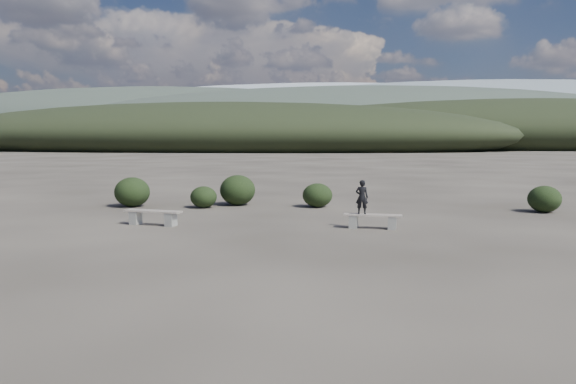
# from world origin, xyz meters

# --- Properties ---
(ground) EXTENTS (1200.00, 1200.00, 0.00)m
(ground) POSITION_xyz_m (0.00, 0.00, 0.00)
(ground) COLOR #2D2923
(ground) RESTS_ON ground
(bench_left) EXTENTS (1.75, 0.66, 0.43)m
(bench_left) POSITION_xyz_m (-4.30, 4.48, 0.26)
(bench_left) COLOR gray
(bench_left) RESTS_ON ground
(bench_right) EXTENTS (1.61, 0.48, 0.40)m
(bench_right) POSITION_xyz_m (1.90, 4.65, 0.24)
(bench_right) COLOR gray
(bench_right) RESTS_ON ground
(seated_person) EXTENTS (0.36, 0.26, 0.94)m
(seated_person) POSITION_xyz_m (1.60, 4.68, 0.87)
(seated_person) COLOR black
(seated_person) RESTS_ON bench_right
(shrub_a) EXTENTS (0.94, 0.94, 0.77)m
(shrub_a) POSITION_xyz_m (-3.93, 8.49, 0.38)
(shrub_a) COLOR black
(shrub_a) RESTS_ON ground
(shrub_b) EXTENTS (1.30, 1.30, 1.12)m
(shrub_b) POSITION_xyz_m (-2.89, 9.40, 0.56)
(shrub_b) COLOR black
(shrub_b) RESTS_ON ground
(shrub_c) EXTENTS (1.07, 1.07, 0.86)m
(shrub_c) POSITION_xyz_m (0.07, 9.17, 0.43)
(shrub_c) COLOR black
(shrub_c) RESTS_ON ground
(shrub_e) EXTENTS (1.07, 1.07, 0.89)m
(shrub_e) POSITION_xyz_m (7.69, 8.72, 0.45)
(shrub_e) COLOR black
(shrub_e) RESTS_ON ground
(shrub_f) EXTENTS (1.26, 1.26, 1.07)m
(shrub_f) POSITION_xyz_m (-6.57, 8.48, 0.53)
(shrub_f) COLOR black
(shrub_f) RESTS_ON ground
(mountain_ridges) EXTENTS (500.00, 400.00, 56.00)m
(mountain_ridges) POSITION_xyz_m (-7.48, 339.06, 10.84)
(mountain_ridges) COLOR black
(mountain_ridges) RESTS_ON ground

